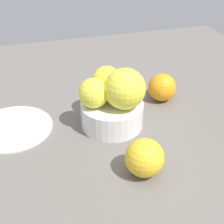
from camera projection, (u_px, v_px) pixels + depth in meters
ground_plane at (112, 128)px, 71.14cm from camera, size 110.00×110.00×2.00cm
fruit_bowl at (112, 115)px, 69.23cm from camera, size 13.31×13.31×5.30cm
orange_in_bowl_0 at (125, 89)px, 64.34cm from camera, size 8.40×8.40×8.40cm
orange_in_bowl_1 at (93, 92)px, 65.34cm from camera, size 6.21×6.21×6.21cm
orange_in_bowl_2 at (107, 81)px, 69.26cm from camera, size 6.52×6.52×6.52cm
orange_loose_0 at (162, 87)px, 77.79cm from camera, size 6.68×6.68×6.68cm
orange_loose_1 at (144, 158)px, 56.05cm from camera, size 6.94×6.94×6.94cm
side_plate at (12, 127)px, 69.02cm from camera, size 16.96×16.96×0.80cm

